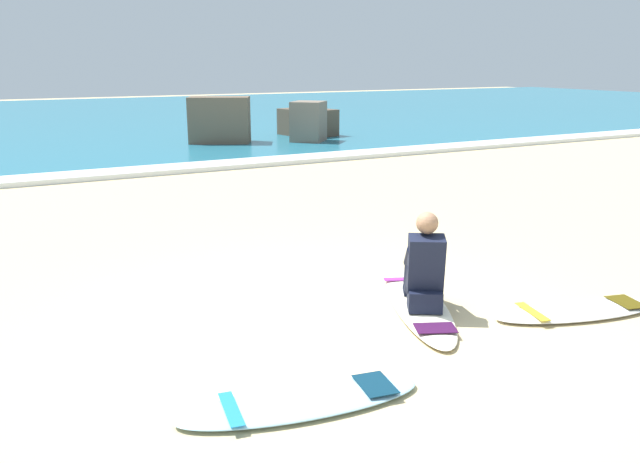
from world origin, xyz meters
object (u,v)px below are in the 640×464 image
at_px(surfboard_main, 418,303).
at_px(surfer_seated, 425,270).
at_px(surfboard_spare_far, 577,310).
at_px(surfboard_spare_near, 301,401).

distance_m(surfboard_main, surfer_seated, 0.43).
bearing_deg(surfboard_spare_far, surfboard_spare_near, -174.53).
distance_m(surfboard_main, surfboard_spare_near, 2.24).
relative_size(surfboard_main, surfboard_spare_far, 1.24).
xyz_separation_m(surfboard_main, surfboard_spare_near, (-1.89, -1.19, 0.00)).
xyz_separation_m(surfboard_main, surfboard_spare_far, (1.25, -0.89, 0.00)).
bearing_deg(surfboard_spare_far, surfer_seated, 150.35).
relative_size(surfboard_main, surfer_seated, 2.39).
xyz_separation_m(surfer_seated, surfboard_spare_near, (-1.85, -1.04, -0.40)).
bearing_deg(surfboard_spare_near, surfboard_spare_far, 5.47).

